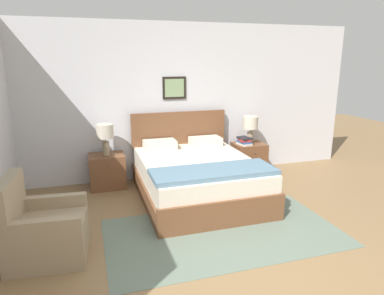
{
  "coord_description": "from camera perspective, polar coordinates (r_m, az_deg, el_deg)",
  "views": [
    {
      "loc": [
        -1.24,
        -2.51,
        2.01
      ],
      "look_at": [
        0.07,
        1.72,
        0.86
      ],
      "focal_mm": 32.0,
      "sensor_mm": 36.0,
      "label": 1
    }
  ],
  "objects": [
    {
      "name": "book_slim_near_top",
      "position": [
        6.08,
        8.73,
        1.58
      ],
      "size": [
        0.22,
        0.27,
        0.03
      ],
      "rotation": [
        0.0,
        0.0,
        0.19
      ],
      "color": "#232328",
      "rests_on": "book_novel_upper"
    },
    {
      "name": "book_thick_bottom",
      "position": [
        6.11,
        8.69,
        0.63
      ],
      "size": [
        0.22,
        0.29,
        0.03
      ],
      "rotation": [
        0.0,
        0.0,
        0.18
      ],
      "color": "silver",
      "rests_on": "nightstand_by_door"
    },
    {
      "name": "nightstand_near_window",
      "position": [
        5.65,
        -13.93,
        -3.83
      ],
      "size": [
        0.55,
        0.47,
        0.54
      ],
      "color": "brown",
      "rests_on": "ground_plane"
    },
    {
      "name": "table_lamp_by_door",
      "position": [
        6.11,
        9.72,
        3.79
      ],
      "size": [
        0.26,
        0.26,
        0.49
      ],
      "color": "gray",
      "rests_on": "nightstand_by_door"
    },
    {
      "name": "ground_plane",
      "position": [
        3.45,
        7.87,
        -21.27
      ],
      "size": [
        16.0,
        16.0,
        0.0
      ],
      "primitive_type": "plane",
      "color": "olive"
    },
    {
      "name": "area_rug_main",
      "position": [
        4.22,
        5.25,
        -13.91
      ],
      "size": [
        2.76,
        1.53,
        0.01
      ],
      "color": "slate",
      "rests_on": "ground_plane"
    },
    {
      "name": "armchair",
      "position": [
        3.93,
        -23.54,
        -12.67
      ],
      "size": [
        0.81,
        0.76,
        0.89
      ],
      "rotation": [
        0.0,
        0.0,
        -1.65
      ],
      "color": "#998466",
      "rests_on": "ground_plane"
    },
    {
      "name": "bed",
      "position": [
        5.08,
        0.87,
        -4.88
      ],
      "size": [
        1.64,
        2.1,
        1.14
      ],
      "color": "brown",
      "rests_on": "ground_plane"
    },
    {
      "name": "book_novel_upper",
      "position": [
        6.09,
        8.71,
        1.27
      ],
      "size": [
        0.2,
        0.24,
        0.04
      ],
      "rotation": [
        0.0,
        0.0,
        -0.1
      ],
      "color": "#B7332D",
      "rests_on": "book_hardcover_middle"
    },
    {
      "name": "nightstand_by_door",
      "position": [
        6.27,
        9.44,
        -1.74
      ],
      "size": [
        0.55,
        0.47,
        0.54
      ],
      "color": "brown",
      "rests_on": "ground_plane"
    },
    {
      "name": "book_hardcover_middle",
      "position": [
        6.1,
        8.7,
        0.93
      ],
      "size": [
        0.21,
        0.26,
        0.03
      ],
      "rotation": [
        0.0,
        0.0,
        0.14
      ],
      "color": "#335693",
      "rests_on": "book_thick_bottom"
    },
    {
      "name": "table_lamp_near_window",
      "position": [
        5.47,
        -14.29,
        2.28
      ],
      "size": [
        0.26,
        0.26,
        0.49
      ],
      "color": "gray",
      "rests_on": "nightstand_near_window"
    },
    {
      "name": "wall_back",
      "position": [
        5.85,
        -4.9,
        7.55
      ],
      "size": [
        7.04,
        0.09,
        2.6
      ],
      "color": "silver",
      "rests_on": "ground_plane"
    }
  ]
}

